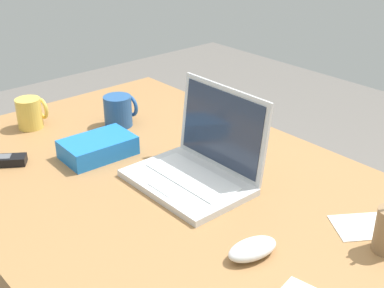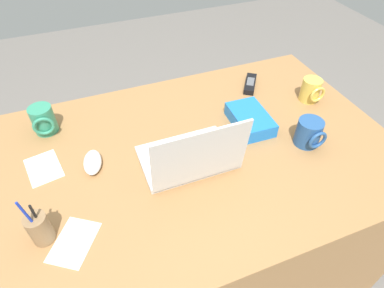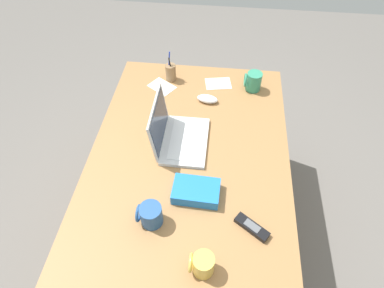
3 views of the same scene
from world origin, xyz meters
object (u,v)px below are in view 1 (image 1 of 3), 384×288
coffee_mug_white (30,113)px  coffee_mug_spare (119,111)px  snack_bag (98,147)px  computer_mouse (252,249)px  laptop (199,163)px

coffee_mug_white → coffee_mug_spare: (0.17, 0.22, 0.00)m
snack_bag → coffee_mug_spare: bearing=130.5°
computer_mouse → coffee_mug_white: coffee_mug_white is taller
coffee_mug_white → coffee_mug_spare: 0.28m
laptop → coffee_mug_spare: bearing=174.4°
coffee_mug_white → coffee_mug_spare: coffee_mug_spare is taller
coffee_mug_white → laptop: bearing=16.4°
coffee_mug_spare → snack_bag: bearing=-49.5°
laptop → snack_bag: 0.32m
computer_mouse → snack_bag: 0.60m
laptop → coffee_mug_spare: size_ratio=3.12×
laptop → computer_mouse: 0.34m
coffee_mug_spare → coffee_mug_white: bearing=-127.6°
coffee_mug_white → snack_bag: size_ratio=0.49×
coffee_mug_white → coffee_mug_spare: bearing=52.4°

